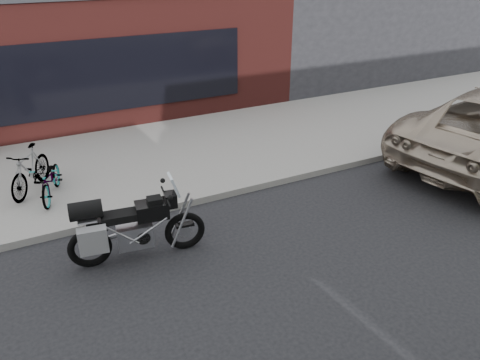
{
  "coord_description": "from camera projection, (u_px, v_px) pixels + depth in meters",
  "views": [
    {
      "loc": [
        -3.5,
        -4.02,
        4.83
      ],
      "look_at": [
        0.13,
        3.12,
        0.85
      ],
      "focal_mm": 35.0,
      "sensor_mm": 36.0,
      "label": 1
    }
  ],
  "objects": [
    {
      "name": "ground",
      "position": [
        329.0,
        320.0,
        6.78
      ],
      "size": [
        120.0,
        120.0,
        0.0
      ],
      "primitive_type": "plane",
      "color": "black",
      "rests_on": "ground"
    },
    {
      "name": "near_sidewalk",
      "position": [
        169.0,
        149.0,
        12.33
      ],
      "size": [
        44.0,
        6.0,
        0.15
      ],
      "primitive_type": "cube",
      "color": "gray",
      "rests_on": "ground"
    },
    {
      "name": "storefront",
      "position": [
        43.0,
        31.0,
        16.12
      ],
      "size": [
        14.0,
        10.07,
        4.5
      ],
      "color": "maroon",
      "rests_on": "ground"
    },
    {
      "name": "motorcycle",
      "position": [
        128.0,
        228.0,
        7.82
      ],
      "size": [
        2.33,
        0.76,
        1.48
      ],
      "rotation": [
        0.0,
        0.0,
        -0.13
      ],
      "color": "black",
      "rests_on": "ground"
    },
    {
      "name": "bicycle_front",
      "position": [
        51.0,
        180.0,
        9.64
      ],
      "size": [
        0.96,
        1.59,
        0.79
      ],
      "primitive_type": "imported",
      "rotation": [
        0.0,
        0.0,
        -0.31
      ],
      "color": "gray",
      "rests_on": "near_sidewalk"
    },
    {
      "name": "bicycle_rear",
      "position": [
        30.0,
        170.0,
        9.84
      ],
      "size": [
        1.24,
        1.62,
        0.97
      ],
      "primitive_type": "imported",
      "rotation": [
        0.0,
        0.0,
        -0.55
      ],
      "color": "gray",
      "rests_on": "near_sidewalk"
    }
  ]
}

